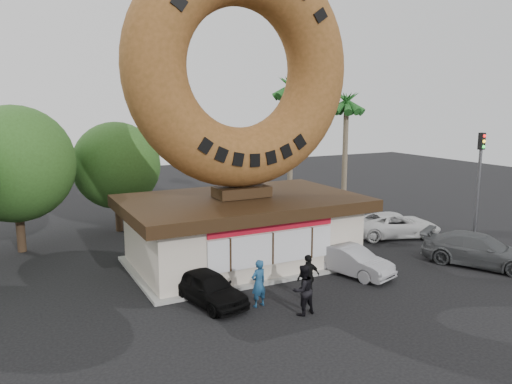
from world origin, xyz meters
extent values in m
plane|color=black|center=(0.00, 0.00, 0.00)|extent=(90.00, 90.00, 0.00)
cube|color=beige|center=(0.00, 6.00, 1.50)|extent=(10.00, 6.00, 3.00)
cube|color=#999993|center=(0.00, 6.00, 0.07)|extent=(10.60, 6.60, 0.15)
cube|color=#3F3F3F|center=(0.00, 6.00, 3.05)|extent=(10.00, 6.00, 0.10)
cube|color=black|center=(0.00, 6.00, 3.00)|extent=(11.20, 7.20, 0.55)
cube|color=silver|center=(0.00, 2.95, 1.55)|extent=(6.00, 0.12, 1.40)
cube|color=red|center=(0.00, 2.93, 2.55)|extent=(6.00, 0.10, 0.45)
cube|color=black|center=(0.00, 6.00, 3.55)|extent=(2.60, 1.40, 0.50)
torus|color=brown|center=(0.00, 6.00, 9.29)|extent=(10.99, 2.80, 10.99)
cylinder|color=#473321|center=(-9.50, 13.00, 1.65)|extent=(0.44, 0.44, 3.30)
sphere|color=#2A4E1B|center=(-9.50, 13.00, 4.65)|extent=(6.00, 6.00, 6.00)
cylinder|color=#473321|center=(-4.00, 15.00, 1.43)|extent=(0.44, 0.44, 2.86)
sphere|color=#2A4E1B|center=(-4.00, 15.00, 4.03)|extent=(5.20, 5.20, 5.20)
cylinder|color=#726651|center=(7.50, 14.00, 4.50)|extent=(0.36, 0.36, 9.00)
cylinder|color=#726651|center=(11.00, 12.50, 4.00)|extent=(0.36, 0.36, 8.00)
cylinder|color=#59595E|center=(-2.00, 16.00, 4.00)|extent=(0.18, 0.18, 8.00)
cylinder|color=#59595E|center=(-1.10, 16.00, 7.90)|extent=(1.80, 0.12, 0.12)
cube|color=#59595E|center=(-0.20, 16.00, 7.85)|extent=(0.45, 0.20, 0.12)
cylinder|color=#59595E|center=(14.00, 4.00, 3.00)|extent=(0.18, 0.18, 6.00)
cube|color=black|center=(14.00, 4.00, 5.60)|extent=(0.30, 0.28, 0.95)
sphere|color=red|center=(14.00, 3.85, 5.90)|extent=(0.18, 0.18, 0.18)
sphere|color=yellow|center=(14.00, 3.85, 5.60)|extent=(0.18, 0.18, 0.18)
sphere|color=green|center=(14.00, 3.85, 5.30)|extent=(0.18, 0.18, 0.18)
imported|color=navy|center=(-1.70, 0.95, 0.93)|extent=(0.76, 0.58, 1.86)
imported|color=black|center=(-0.58, -0.44, 0.95)|extent=(1.00, 0.82, 1.90)
imported|color=black|center=(0.39, 0.69, 0.92)|extent=(1.11, 0.55, 1.84)
imported|color=black|center=(-3.29, 2.10, 0.65)|extent=(2.31, 4.03, 1.29)
imported|color=#929297|center=(3.72, 2.25, 0.65)|extent=(2.53, 4.20, 1.31)
imported|color=#4D5052|center=(9.98, 0.44, 0.77)|extent=(4.42, 5.67, 1.53)
imported|color=silver|center=(10.03, 6.24, 0.71)|extent=(5.62, 3.80, 1.43)
camera|label=1|loc=(-10.07, -15.16, 7.77)|focal=35.00mm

